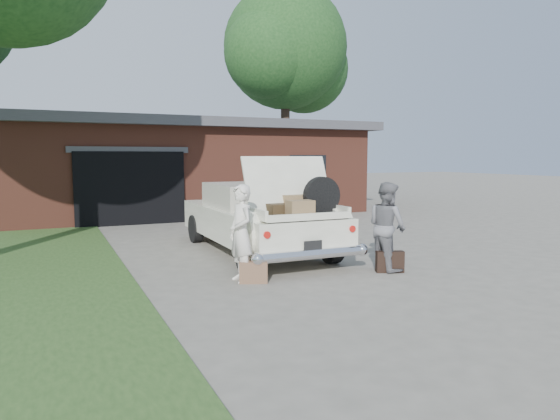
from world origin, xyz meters
name	(u,v)px	position (x,y,z in m)	size (l,w,h in m)	color
ground	(295,278)	(0.00, 0.00, 0.00)	(90.00, 90.00, 0.00)	gray
house	(184,167)	(0.98, 11.47, 1.67)	(12.80, 7.80, 3.30)	brown
tree_right	(287,54)	(7.13, 15.14, 7.04)	(6.89, 5.99, 10.35)	#38281E
sedan	(257,217)	(0.30, 2.41, 0.76)	(2.05, 5.15, 2.05)	white
woman_left	(241,233)	(-0.91, 0.15, 0.80)	(0.59, 0.38, 1.60)	white
woman_right	(387,226)	(1.78, -0.15, 0.80)	(0.78, 0.61, 1.60)	slate
suitcase_left	(253,272)	(-0.77, -0.04, 0.18)	(0.46, 0.15, 0.35)	brown
suitcase_right	(390,262)	(1.72, -0.34, 0.19)	(0.49, 0.16, 0.38)	black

